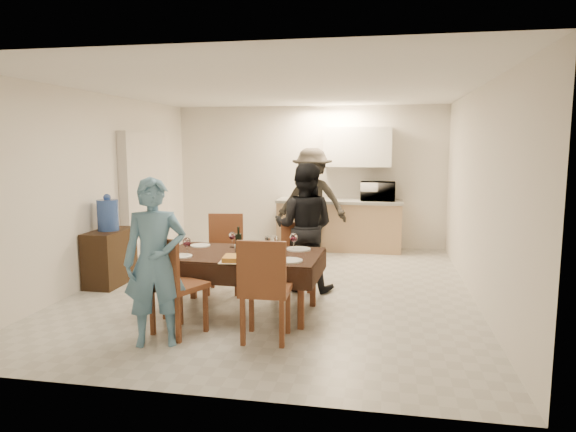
# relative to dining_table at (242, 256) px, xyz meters

# --- Properties ---
(floor) EXTENTS (5.00, 6.00, 0.02)m
(floor) POSITION_rel_dining_table_xyz_m (0.18, 1.03, -0.66)
(floor) COLOR #BABAB5
(floor) RESTS_ON ground
(ceiling) EXTENTS (5.00, 6.00, 0.02)m
(ceiling) POSITION_rel_dining_table_xyz_m (0.18, 1.03, 1.94)
(ceiling) COLOR white
(ceiling) RESTS_ON wall_back
(wall_back) EXTENTS (5.00, 0.02, 2.60)m
(wall_back) POSITION_rel_dining_table_xyz_m (0.18, 4.03, 0.64)
(wall_back) COLOR silver
(wall_back) RESTS_ON floor
(wall_front) EXTENTS (5.00, 0.02, 2.60)m
(wall_front) POSITION_rel_dining_table_xyz_m (0.18, -1.97, 0.64)
(wall_front) COLOR silver
(wall_front) RESTS_ON floor
(wall_left) EXTENTS (0.02, 6.00, 2.60)m
(wall_left) POSITION_rel_dining_table_xyz_m (-2.32, 1.03, 0.64)
(wall_left) COLOR silver
(wall_left) RESTS_ON floor
(wall_right) EXTENTS (0.02, 6.00, 2.60)m
(wall_right) POSITION_rel_dining_table_xyz_m (2.68, 1.03, 0.64)
(wall_right) COLOR silver
(wall_right) RESTS_ON floor
(stub_partition) EXTENTS (0.15, 1.40, 2.10)m
(stub_partition) POSITION_rel_dining_table_xyz_m (-2.24, 2.23, 0.39)
(stub_partition) COLOR beige
(stub_partition) RESTS_ON floor
(kitchen_base_cabinet) EXTENTS (2.20, 0.60, 0.86)m
(kitchen_base_cabinet) POSITION_rel_dining_table_xyz_m (0.78, 3.71, -0.23)
(kitchen_base_cabinet) COLOR tan
(kitchen_base_cabinet) RESTS_ON floor
(kitchen_worktop) EXTENTS (2.24, 0.64, 0.05)m
(kitchen_worktop) POSITION_rel_dining_table_xyz_m (0.78, 3.71, 0.23)
(kitchen_worktop) COLOR #9C9D98
(kitchen_worktop) RESTS_ON kitchen_base_cabinet
(upper_cabinet) EXTENTS (1.20, 0.34, 0.70)m
(upper_cabinet) POSITION_rel_dining_table_xyz_m (1.08, 3.85, 1.19)
(upper_cabinet) COLOR white
(upper_cabinet) RESTS_ON wall_back
(dining_table) EXTENTS (1.79, 1.07, 0.69)m
(dining_table) POSITION_rel_dining_table_xyz_m (0.00, 0.00, 0.00)
(dining_table) COLOR black
(dining_table) RESTS_ON floor
(chair_near_left) EXTENTS (0.61, 0.63, 0.55)m
(chair_near_left) POSITION_rel_dining_table_xyz_m (-0.45, -0.85, -0.04)
(chair_near_left) COLOR brown
(chair_near_left) RESTS_ON floor
(chair_near_right) EXTENTS (0.48, 0.48, 0.55)m
(chair_near_right) POSITION_rel_dining_table_xyz_m (0.45, -0.85, -0.03)
(chair_near_right) COLOR brown
(chair_near_right) RESTS_ON floor
(chair_far_left) EXTENTS (0.52, 0.52, 0.54)m
(chair_far_left) POSITION_rel_dining_table_xyz_m (-0.45, 0.66, -0.05)
(chair_far_left) COLOR brown
(chair_far_left) RESTS_ON floor
(chair_far_right) EXTENTS (0.46, 0.46, 0.49)m
(chair_far_right) POSITION_rel_dining_table_xyz_m (0.45, 0.66, -0.10)
(chair_far_right) COLOR brown
(chair_far_right) RESTS_ON floor
(console) EXTENTS (0.40, 0.81, 0.75)m
(console) POSITION_rel_dining_table_xyz_m (-2.10, 0.83, -0.28)
(console) COLOR black
(console) RESTS_ON floor
(water_jug) EXTENTS (0.28, 0.28, 0.42)m
(water_jug) POSITION_rel_dining_table_xyz_m (-2.10, 0.83, 0.30)
(water_jug) COLOR #3255AB
(water_jug) RESTS_ON console
(wine_bottle) EXTENTS (0.07, 0.07, 0.29)m
(wine_bottle) POSITION_rel_dining_table_xyz_m (-0.05, 0.05, 0.18)
(wine_bottle) COLOR black
(wine_bottle) RESTS_ON dining_table
(water_pitcher) EXTENTS (0.14, 0.14, 0.21)m
(water_pitcher) POSITION_rel_dining_table_xyz_m (0.35, -0.05, 0.14)
(water_pitcher) COLOR white
(water_pitcher) RESTS_ON dining_table
(savoury_tart) EXTENTS (0.47, 0.37, 0.05)m
(savoury_tart) POSITION_rel_dining_table_xyz_m (0.10, -0.38, 0.06)
(savoury_tart) COLOR gold
(savoury_tart) RESTS_ON dining_table
(salad_bowl) EXTENTS (0.18, 0.18, 0.07)m
(salad_bowl) POSITION_rel_dining_table_xyz_m (0.30, 0.18, 0.07)
(salad_bowl) COLOR white
(salad_bowl) RESTS_ON dining_table
(mushroom_dish) EXTENTS (0.22, 0.22, 0.04)m
(mushroom_dish) POSITION_rel_dining_table_xyz_m (-0.05, 0.28, 0.05)
(mushroom_dish) COLOR white
(mushroom_dish) RESTS_ON dining_table
(wine_glass_a) EXTENTS (0.09, 0.09, 0.21)m
(wine_glass_a) POSITION_rel_dining_table_xyz_m (-0.55, -0.25, 0.13)
(wine_glass_a) COLOR white
(wine_glass_a) RESTS_ON dining_table
(wine_glass_b) EXTENTS (0.09, 0.09, 0.21)m
(wine_glass_b) POSITION_rel_dining_table_xyz_m (0.55, 0.25, 0.14)
(wine_glass_b) COLOR white
(wine_glass_b) RESTS_ON dining_table
(wine_glass_c) EXTENTS (0.08, 0.08, 0.19)m
(wine_glass_c) POSITION_rel_dining_table_xyz_m (-0.20, 0.30, 0.13)
(wine_glass_c) COLOR white
(wine_glass_c) RESTS_ON dining_table
(plate_near_left) EXTENTS (0.24, 0.24, 0.01)m
(plate_near_left) POSITION_rel_dining_table_xyz_m (-0.60, -0.30, 0.04)
(plate_near_left) COLOR white
(plate_near_left) RESTS_ON dining_table
(plate_near_right) EXTENTS (0.28, 0.28, 0.02)m
(plate_near_right) POSITION_rel_dining_table_xyz_m (0.60, -0.30, 0.04)
(plate_near_right) COLOR white
(plate_near_right) RESTS_ON dining_table
(plate_far_left) EXTENTS (0.24, 0.24, 0.01)m
(plate_far_left) POSITION_rel_dining_table_xyz_m (-0.60, 0.30, 0.04)
(plate_far_left) COLOR white
(plate_far_left) RESTS_ON dining_table
(plate_far_right) EXTENTS (0.28, 0.28, 0.02)m
(plate_far_right) POSITION_rel_dining_table_xyz_m (0.60, 0.30, 0.04)
(plate_far_right) COLOR white
(plate_far_right) RESTS_ON dining_table
(microwave) EXTENTS (0.60, 0.41, 0.33)m
(microwave) POSITION_rel_dining_table_xyz_m (1.46, 3.71, 0.42)
(microwave) COLOR white
(microwave) RESTS_ON kitchen_worktop
(person_near) EXTENTS (0.68, 0.56, 1.60)m
(person_near) POSITION_rel_dining_table_xyz_m (-0.55, -1.05, 0.15)
(person_near) COLOR #5484A8
(person_near) RESTS_ON floor
(person_far) EXTENTS (0.85, 0.69, 1.67)m
(person_far) POSITION_rel_dining_table_xyz_m (0.55, 1.05, 0.18)
(person_far) COLOR black
(person_far) RESTS_ON floor
(person_kitchen) EXTENTS (1.19, 0.68, 1.84)m
(person_kitchen) POSITION_rel_dining_table_xyz_m (0.34, 3.26, 0.26)
(person_kitchen) COLOR black
(person_kitchen) RESTS_ON floor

